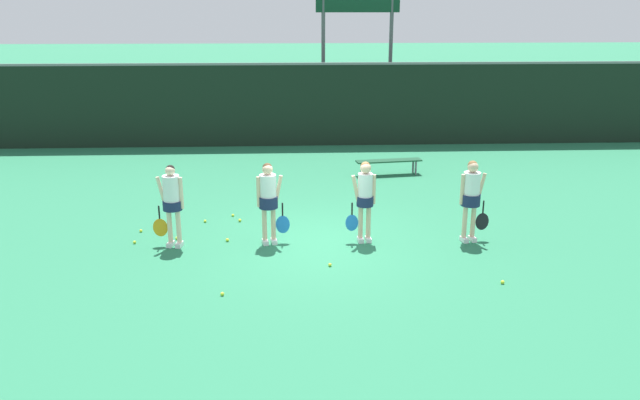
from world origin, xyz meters
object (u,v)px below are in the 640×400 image
player_1 (269,196)px  tennis_ball_6 (240,220)px  player_2 (365,195)px  player_3 (471,194)px  bench_courtside (389,162)px  tennis_ball_2 (222,294)px  tennis_ball_1 (503,282)px  scoreboard (358,12)px  tennis_ball_3 (135,242)px  tennis_ball_8 (330,265)px  tennis_ball_7 (205,221)px  tennis_ball_4 (141,231)px  player_0 (172,199)px  tennis_ball_9 (233,215)px  tennis_ball_5 (177,238)px  tennis_ball_0 (227,240)px

player_1 → tennis_ball_6: (-0.73, 1.38, -1.00)m
player_2 → player_3: player_3 is taller
bench_courtside → tennis_ball_2: bench_courtside is taller
player_3 → tennis_ball_2: size_ratio=26.65×
tennis_ball_1 → player_2: bearing=135.4°
scoreboard → tennis_ball_2: 14.81m
tennis_ball_3 → tennis_ball_8: (4.05, -1.38, 0.00)m
bench_courtside → tennis_ball_7: bearing=-148.4°
player_1 → scoreboard: bearing=63.5°
tennis_ball_4 → tennis_ball_3: bearing=-88.1°
tennis_ball_1 → tennis_ball_7: (-5.80, 3.59, -0.00)m
tennis_ball_2 → tennis_ball_8: same height
player_0 → player_3: 6.20m
scoreboard → tennis_ball_9: (-3.89, -9.38, -4.53)m
tennis_ball_9 → tennis_ball_8: bearing=-55.2°
tennis_ball_5 → scoreboard: bearing=65.5°
tennis_ball_9 → tennis_ball_6: bearing=-63.1°
tennis_ball_5 → tennis_ball_7: bearing=66.8°
tennis_ball_1 → tennis_ball_6: bearing=144.3°
bench_courtside → tennis_ball_1: bearing=-90.8°
tennis_ball_7 → tennis_ball_8: tennis_ball_8 is taller
tennis_ball_3 → tennis_ball_0: bearing=1.0°
tennis_ball_9 → tennis_ball_5: bearing=-126.0°
player_0 → tennis_ball_2: (1.22, -2.39, -1.00)m
tennis_ball_2 → tennis_ball_6: 3.84m
tennis_ball_3 → player_0: bearing=-10.7°
tennis_ball_0 → tennis_ball_7: tennis_ball_0 is taller
tennis_ball_1 → tennis_ball_7: 6.83m
scoreboard → player_1: bearing=-104.9°
player_0 → tennis_ball_5: (-0.03, 0.36, -1.00)m
tennis_ball_0 → tennis_ball_6: (0.17, 1.25, 0.00)m
player_3 → tennis_ball_0: size_ratio=24.68×
player_3 → tennis_ball_5: bearing=166.6°
player_0 → player_1: bearing=11.9°
player_3 → tennis_ball_3: player_3 is taller
tennis_ball_0 → tennis_ball_2: bearing=-86.5°
player_2 → tennis_ball_3: (-4.85, 0.08, -1.01)m
tennis_ball_1 → tennis_ball_6: size_ratio=0.96×
scoreboard → player_1: size_ratio=3.41×
tennis_ball_1 → tennis_ball_7: bearing=148.3°
player_1 → tennis_ball_3: bearing=166.5°
scoreboard → player_1: scoreboard is taller
tennis_ball_5 → bench_courtside: bearing=43.6°
bench_courtside → tennis_ball_0: size_ratio=27.80×
bench_courtside → tennis_ball_6: bearing=-143.3°
scoreboard → player_0: scoreboard is taller
tennis_ball_1 → tennis_ball_9: 6.55m
player_3 → tennis_ball_7: (-5.76, 1.43, -1.02)m
tennis_ball_2 → tennis_ball_5: tennis_ball_5 is taller
player_0 → tennis_ball_4: (-0.90, 0.86, -1.00)m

